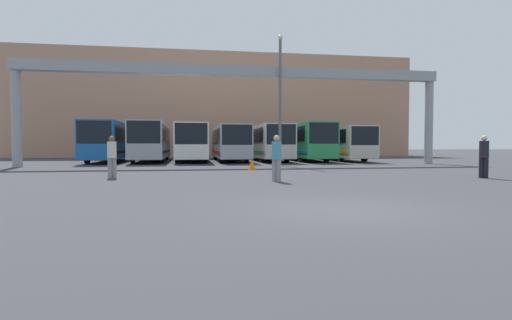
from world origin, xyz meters
TOP-DOWN VIEW (x-y plane):
  - ground_plane at (0.00, 0.00)m, footprint 200.00×200.00m
  - building_backdrop at (0.00, 43.56)m, footprint 46.99×12.00m
  - overhead_gantry at (0.00, 19.05)m, footprint 29.22×0.80m
  - bus_slot_0 at (-10.02, 26.55)m, footprint 2.57×11.64m
  - bus_slot_1 at (-6.68, 26.36)m, footprint 2.55×11.26m
  - bus_slot_2 at (-3.34, 26.52)m, footprint 2.58×11.57m
  - bus_slot_3 at (0.00, 26.50)m, footprint 2.47×11.53m
  - bus_slot_4 at (3.34, 26.65)m, footprint 2.48×11.84m
  - bus_slot_5 at (6.68, 26.54)m, footprint 2.56×11.62m
  - bus_slot_6 at (10.02, 26.36)m, footprint 2.49×11.26m
  - pedestrian_near_center at (9.12, 6.89)m, footprint 0.38×0.38m
  - pedestrian_far_center at (-0.06, 6.80)m, footprint 0.38×0.38m
  - pedestrian_near_right at (-6.75, 9.50)m, footprint 0.38×0.38m
  - traffic_cone at (0.05, 13.86)m, footprint 0.47×0.47m
  - lamp_post at (2.69, 18.35)m, footprint 0.36×0.36m

SIDE VIEW (x-z plane):
  - ground_plane at x=0.00m, z-range 0.00..0.00m
  - traffic_cone at x=0.05m, z-range 0.00..0.61m
  - pedestrian_far_center at x=-0.06m, z-range 0.06..1.88m
  - pedestrian_near_right at x=-6.75m, z-range 0.06..1.88m
  - pedestrian_near_center at x=9.12m, z-range 0.06..1.91m
  - bus_slot_6 at x=10.02m, z-range 0.23..3.20m
  - bus_slot_3 at x=0.00m, z-range 0.24..3.26m
  - bus_slot_4 at x=3.34m, z-range 0.24..3.32m
  - bus_slot_2 at x=-3.34m, z-range 0.24..3.36m
  - bus_slot_0 at x=-10.02m, z-range 0.24..3.47m
  - bus_slot_5 at x=6.68m, z-range 0.24..3.47m
  - bus_slot_1 at x=-6.68m, z-range 0.25..3.50m
  - lamp_post at x=2.69m, z-range 0.37..9.30m
  - overhead_gantry at x=0.00m, z-range 2.35..9.22m
  - building_backdrop at x=0.00m, z-range 0.00..12.20m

